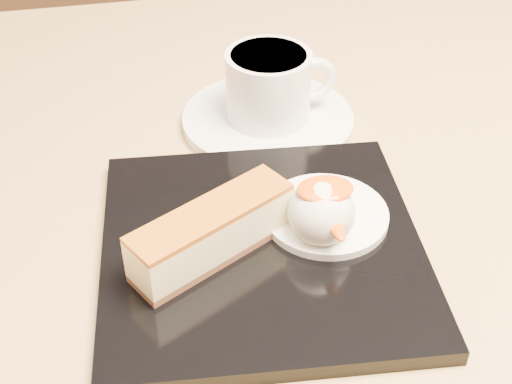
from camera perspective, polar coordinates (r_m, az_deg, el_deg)
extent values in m
cube|color=olive|center=(0.55, -1.01, -3.03)|extent=(0.80, 0.80, 0.04)
cube|color=black|center=(0.50, 0.47, -4.46)|extent=(0.24, 0.24, 0.01)
cube|color=brown|center=(0.48, -3.47, -4.67)|extent=(0.12, 0.09, 0.01)
cube|color=#FFF5A6|center=(0.47, -3.55, -3.15)|extent=(0.12, 0.09, 0.03)
cube|color=#8B4C0F|center=(0.46, -3.62, -1.64)|extent=(0.12, 0.09, 0.00)
cylinder|color=white|center=(0.51, 5.59, -1.81)|extent=(0.09, 0.09, 0.01)
sphere|color=white|center=(0.48, 5.25, -1.64)|extent=(0.05, 0.05, 0.05)
ellipsoid|color=#F85307|center=(0.47, 5.54, 0.23)|extent=(0.04, 0.03, 0.01)
ellipsoid|color=#33872C|center=(0.52, 1.83, -0.52)|extent=(0.02, 0.01, 0.00)
ellipsoid|color=#33872C|center=(0.53, 2.71, 0.01)|extent=(0.02, 0.02, 0.00)
ellipsoid|color=#33872C|center=(0.52, 0.81, -0.10)|extent=(0.01, 0.02, 0.00)
cylinder|color=white|center=(0.63, 0.95, 5.78)|extent=(0.15, 0.15, 0.01)
cylinder|color=white|center=(0.61, 0.98, 8.50)|extent=(0.07, 0.07, 0.06)
cylinder|color=black|center=(0.60, 1.01, 10.80)|extent=(0.06, 0.06, 0.00)
torus|color=white|center=(0.62, 4.58, 8.95)|extent=(0.04, 0.01, 0.04)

